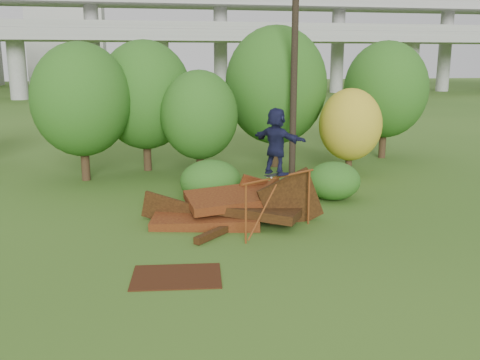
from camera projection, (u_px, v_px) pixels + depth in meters
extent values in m
plane|color=#2D5116|center=(284.00, 253.00, 14.30)|extent=(240.00, 240.00, 0.00)
cube|color=#3D120B|center=(207.00, 217.00, 16.95)|extent=(3.75, 2.78, 0.56)
cube|color=black|center=(255.00, 210.00, 16.89)|extent=(3.31, 2.92, 0.55)
cube|color=#3D120B|center=(231.00, 198.00, 17.18)|extent=(2.93, 2.05, 0.58)
cube|color=black|center=(291.00, 203.00, 16.86)|extent=(2.28, 0.37, 2.21)
cube|color=#3D120B|center=(256.00, 195.00, 18.16)|extent=(1.67, 0.46, 1.59)
cube|color=black|center=(168.00, 210.00, 17.07)|extent=(1.71, 0.94, 1.19)
cube|color=black|center=(223.00, 230.00, 15.87)|extent=(1.93, 1.90, 0.20)
cube|color=#3D120B|center=(269.00, 185.00, 17.86)|extent=(0.99, 1.24, 0.35)
cylinder|color=brown|center=(246.00, 214.00, 14.87)|extent=(0.06, 0.06, 1.72)
cylinder|color=brown|center=(309.00, 197.00, 16.65)|extent=(0.06, 0.06, 1.72)
cylinder|color=brown|center=(280.00, 177.00, 15.57)|extent=(2.59, 1.62, 0.06)
cube|color=black|center=(276.00, 174.00, 15.44)|extent=(0.74, 0.56, 0.02)
cylinder|color=beige|center=(271.00, 178.00, 15.21)|extent=(0.06, 0.05, 0.05)
cylinder|color=beige|center=(267.00, 177.00, 15.33)|extent=(0.06, 0.05, 0.05)
cylinder|color=beige|center=(284.00, 175.00, 15.57)|extent=(0.06, 0.05, 0.05)
cylinder|color=beige|center=(280.00, 174.00, 15.68)|extent=(0.06, 0.05, 0.05)
imported|color=#161838|center=(276.00, 141.00, 15.23)|extent=(1.53, 1.75, 1.92)
cube|color=#36190B|center=(177.00, 277.00, 12.73)|extent=(2.28, 1.75, 0.03)
cylinder|color=black|center=(85.00, 158.00, 22.70)|extent=(0.36, 0.36, 1.89)
ellipsoid|color=#295316|center=(81.00, 100.00, 22.15)|extent=(4.11, 4.11, 4.73)
cylinder|color=black|center=(147.00, 150.00, 24.72)|extent=(0.36, 0.36, 1.88)
ellipsoid|color=#295316|center=(145.00, 95.00, 24.16)|extent=(4.27, 4.27, 4.91)
cylinder|color=black|center=(200.00, 161.00, 23.13)|extent=(0.33, 0.33, 1.52)
ellipsoid|color=#295316|center=(199.00, 115.00, 22.69)|extent=(3.30, 3.30, 3.79)
cylinder|color=black|center=(275.00, 145.00, 25.57)|extent=(0.38, 0.38, 2.09)
ellipsoid|color=#295316|center=(276.00, 85.00, 24.95)|extent=(4.77, 4.77, 5.48)
cylinder|color=black|center=(349.00, 161.00, 24.00)|extent=(0.30, 0.30, 1.20)
ellipsoid|color=#A58C19|center=(350.00, 125.00, 23.64)|extent=(2.78, 2.78, 3.20)
cylinder|color=black|center=(383.00, 139.00, 27.90)|extent=(0.37, 0.37, 1.94)
ellipsoid|color=#295316|center=(386.00, 90.00, 27.33)|extent=(4.27, 4.27, 4.91)
ellipsoid|color=#295316|center=(211.00, 181.00, 19.31)|extent=(2.22, 2.05, 1.54)
ellipsoid|color=#295316|center=(334.00, 181.00, 19.62)|extent=(1.99, 1.82, 1.41)
cylinder|color=black|center=(294.00, 69.00, 22.00)|extent=(0.28, 0.28, 9.32)
cube|color=gray|center=(160.00, 36.00, 69.92)|extent=(160.00, 9.00, 1.40)
cube|color=gray|center=(157.00, 1.00, 74.55)|extent=(160.00, 9.00, 1.40)
cylinder|color=gray|center=(17.00, 68.00, 67.39)|extent=(2.20, 2.20, 8.00)
cylinder|color=gray|center=(161.00, 67.00, 70.81)|extent=(2.20, 2.20, 8.00)
cylinder|color=gray|center=(291.00, 67.00, 74.22)|extent=(2.20, 2.20, 8.00)
cube|color=#9E9E99|center=(67.00, 13.00, 105.73)|extent=(14.00, 14.00, 28.00)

